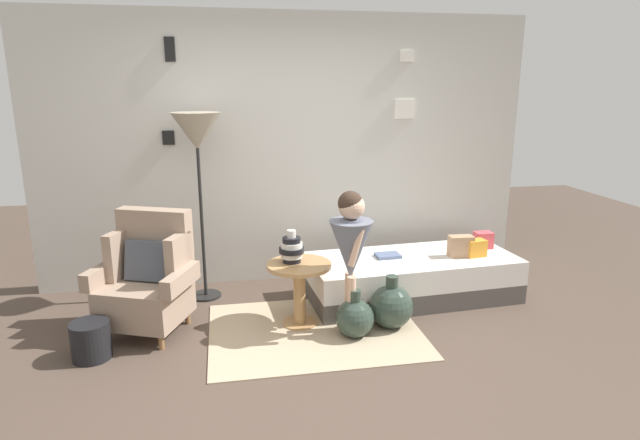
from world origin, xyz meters
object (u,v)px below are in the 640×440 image
Objects in this scene: daybed at (412,277)px; book_on_daybed at (388,256)px; vase_striped at (292,249)px; person_child at (351,244)px; demijohn_far at (391,306)px; floor_lamp at (197,138)px; magazine_basket at (91,340)px; side_table at (299,282)px; demijohn_near at (355,318)px; armchair at (148,278)px.

book_on_daybed is (-0.23, 0.03, 0.22)m from daybed.
daybed is at bearing -8.42° from book_on_daybed.
daybed is 1.29m from vase_striped.
person_child is 5.29× the size of book_on_daybed.
vase_striped is at bearing 163.53° from demijohn_far.
floor_lamp reaches higher than magazine_basket.
side_table reaches higher than demijohn_far.
demijohn_near is 0.35m from demijohn_far.
armchair is at bearing -124.09° from floor_lamp.
daybed is 7.24× the size of vase_striped.
side_table is 1.91× the size of magazine_basket.
daybed is 4.99× the size of demijohn_near.
demijohn_far is (0.73, -0.19, -0.19)m from side_table.
floor_lamp reaches higher than daybed.
armchair reaches higher than book_on_daybed.
floor_lamp is 6.08× the size of magazine_basket.
floor_lamp reaches higher than person_child.
armchair is at bearing -172.45° from book_on_daybed.
floor_lamp is at bearing 52.41° from magazine_basket.
magazine_basket is at bearing -164.40° from book_on_daybed.
book_on_daybed reaches higher than demijohn_near.
side_table is at bearing 165.73° from demijohn_far.
demijohn_far is 1.58× the size of magazine_basket.
armchair reaches higher than side_table.
armchair is 1.64m from person_child.
book_on_daybed is at bearing 15.60° from magazine_basket.
person_child is (0.37, -0.23, 0.37)m from side_table.
armchair reaches higher than daybed.
vase_striped is at bearing -43.96° from floor_lamp.
demijohn_near is at bearing -36.49° from side_table.
book_on_daybed reaches higher than magazine_basket.
armchair is at bearing 175.67° from vase_striped.
vase_striped is 1.63m from magazine_basket.
floor_lamp reaches higher than vase_striped.
vase_striped is (-0.05, 0.05, 0.27)m from side_table.
book_on_daybed is (1.66, -0.34, -1.07)m from floor_lamp.
armchair is 1.82× the size of side_table.
person_child reaches higher than magazine_basket.
side_table is at bearing -155.12° from book_on_daybed.
daybed is at bearing 18.70° from side_table.
vase_striped is 0.23× the size of person_child.
demijohn_near is (1.59, -0.43, -0.28)m from armchair.
vase_striped is 0.52m from person_child.
demijohn_near is 0.88× the size of demijohn_far.
magazine_basket is (-1.97, 0.02, -0.02)m from demijohn_near.
magazine_basket is at bearing -178.52° from person_child.
floor_lamp is at bearing 148.28° from demijohn_far.
magazine_basket is at bearing -170.02° from side_table.
daybed is 3.65× the size of side_table.
demijohn_near is (1.18, -1.04, -1.33)m from floor_lamp.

